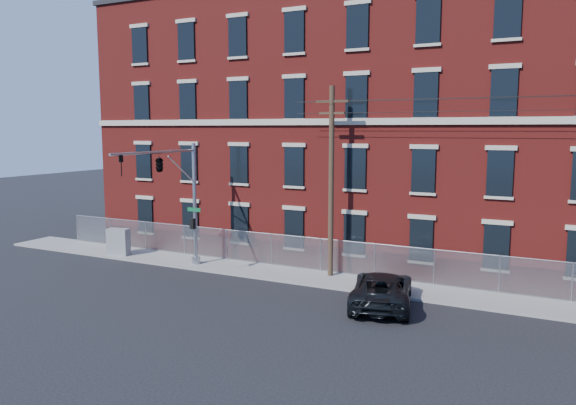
# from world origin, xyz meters

# --- Properties ---
(ground) EXTENTS (140.00, 140.00, 0.00)m
(ground) POSITION_xyz_m (0.00, 0.00, 0.00)
(ground) COLOR black
(ground) RESTS_ON ground
(sidewalk) EXTENTS (65.00, 3.00, 0.12)m
(sidewalk) POSITION_xyz_m (12.00, 5.00, 0.06)
(sidewalk) COLOR gray
(sidewalk) RESTS_ON ground
(mill_building) EXTENTS (55.30, 14.32, 16.30)m
(mill_building) POSITION_xyz_m (12.00, 13.93, 8.15)
(mill_building) COLOR maroon
(mill_building) RESTS_ON ground
(chain_link_fence) EXTENTS (59.06, 0.06, 1.85)m
(chain_link_fence) POSITION_xyz_m (12.00, 6.30, 1.06)
(chain_link_fence) COLOR #A5A8AD
(chain_link_fence) RESTS_ON ground
(traffic_signal_mast) EXTENTS (0.90, 6.75, 7.00)m
(traffic_signal_mast) POSITION_xyz_m (-6.00, 2.18, 5.39)
(traffic_signal_mast) COLOR #9EA0A5
(traffic_signal_mast) RESTS_ON ground
(utility_pole_near) EXTENTS (1.80, 0.28, 10.00)m
(utility_pole_near) POSITION_xyz_m (2.00, 5.60, 5.34)
(utility_pole_near) COLOR #3F2E1F
(utility_pole_near) RESTS_ON ground
(pickup_truck) EXTENTS (3.78, 5.98, 1.54)m
(pickup_truck) POSITION_xyz_m (5.92, 2.18, 0.77)
(pickup_truck) COLOR black
(pickup_truck) RESTS_ON ground
(utility_cabinet) EXTENTS (1.43, 0.94, 1.65)m
(utility_cabinet) POSITION_xyz_m (-11.66, 4.20, 0.94)
(utility_cabinet) COLOR gray
(utility_cabinet) RESTS_ON sidewalk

